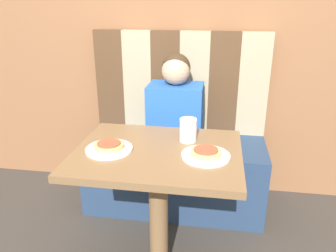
{
  "coord_description": "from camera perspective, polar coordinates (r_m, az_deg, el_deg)",
  "views": [
    {
      "loc": [
        0.28,
        -1.43,
        1.4
      ],
      "look_at": [
        0.0,
        0.32,
        0.73
      ],
      "focal_mm": 35.0,
      "sensor_mm": 36.0,
      "label": 1
    }
  ],
  "objects": [
    {
      "name": "wall_back",
      "position": [
        2.39,
        2.49,
        18.36
      ],
      "size": [
        7.0,
        0.05,
        2.6
      ],
      "color": "brown",
      "rests_on": "ground_plane"
    },
    {
      "name": "plate_left",
      "position": [
        1.63,
        -10.21,
        -3.97
      ],
      "size": [
        0.23,
        0.23,
        0.01
      ],
      "color": "white",
      "rests_on": "dining_table"
    },
    {
      "name": "plate_right",
      "position": [
        1.54,
        6.57,
        -5.15
      ],
      "size": [
        0.23,
        0.23,
        0.01
      ],
      "color": "white",
      "rests_on": "dining_table"
    },
    {
      "name": "pizza_right",
      "position": [
        1.54,
        6.6,
        -4.52
      ],
      "size": [
        0.15,
        0.15,
        0.03
      ],
      "color": "tan",
      "rests_on": "plate_right"
    },
    {
      "name": "pizza_left",
      "position": [
        1.62,
        -10.25,
        -3.36
      ],
      "size": [
        0.15,
        0.15,
        0.03
      ],
      "color": "tan",
      "rests_on": "plate_left"
    },
    {
      "name": "person",
      "position": [
        2.18,
        1.33,
        3.95
      ],
      "size": [
        0.36,
        0.26,
        0.6
      ],
      "color": "#2356B2",
      "rests_on": "booth_seat"
    },
    {
      "name": "drinking_cup",
      "position": [
        1.69,
        3.52,
        -0.69
      ],
      "size": [
        0.09,
        0.09,
        0.12
      ],
      "color": "silver",
      "rests_on": "dining_table"
    },
    {
      "name": "dining_table",
      "position": [
        1.66,
        -1.74,
        -7.88
      ],
      "size": [
        0.81,
        0.64,
        0.72
      ],
      "color": "brown",
      "rests_on": "ground_plane"
    },
    {
      "name": "booth_backrest",
      "position": [
        2.37,
        2.08,
        7.51
      ],
      "size": [
        1.23,
        0.06,
        0.72
      ],
      "color": "#4C331E",
      "rests_on": "booth_seat"
    },
    {
      "name": "booth_seat",
      "position": [
        2.38,
        1.21,
        -8.2
      ],
      "size": [
        1.23,
        0.51,
        0.5
      ],
      "color": "navy",
      "rests_on": "ground_plane"
    }
  ]
}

